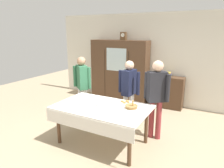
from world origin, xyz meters
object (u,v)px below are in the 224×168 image
at_px(mantel_clock, 123,36).
at_px(tea_cup_near_left, 113,101).
at_px(tea_cup_far_right, 98,104).
at_px(spoon_far_left, 88,110).
at_px(pastry_plate, 125,102).
at_px(wall_cabinet, 119,71).
at_px(dining_table, 101,112).
at_px(bookshelf_low, 167,92).
at_px(spoon_center, 124,113).
at_px(bread_basket, 131,106).
at_px(tea_cup_front_edge, 81,103).
at_px(book_stack, 168,74).
at_px(tea_cup_back_edge, 93,101).
at_px(tea_cup_mid_left, 111,109).
at_px(person_beside_shelf, 129,87).
at_px(person_behind_table_left, 156,92).
at_px(spoon_front_edge, 95,113).
at_px(person_by_cabinet, 82,82).

distance_m(mantel_clock, tea_cup_near_left, 2.73).
bearing_deg(tea_cup_far_right, spoon_far_left, -96.20).
bearing_deg(pastry_plate, wall_cabinet, 119.15).
bearing_deg(dining_table, bookshelf_low, 76.65).
distance_m(dining_table, spoon_center, 0.52).
relative_size(tea_cup_far_right, bread_basket, 0.54).
bearing_deg(tea_cup_near_left, bread_basket, -12.26).
bearing_deg(tea_cup_near_left, spoon_center, -41.86).
relative_size(mantel_clock, tea_cup_front_edge, 1.85).
height_order(book_stack, tea_cup_back_edge, book_stack).
relative_size(bread_basket, spoon_center, 2.02).
relative_size(dining_table, tea_cup_near_left, 13.88).
height_order(tea_cup_mid_left, tea_cup_front_edge, same).
relative_size(wall_cabinet, person_beside_shelf, 1.23).
relative_size(bread_basket, person_behind_table_left, 0.15).
bearing_deg(mantel_clock, person_behind_table_left, -48.83).
xyz_separation_m(tea_cup_mid_left, bread_basket, (0.28, 0.27, 0.01)).
xyz_separation_m(tea_cup_front_edge, spoon_far_left, (0.28, -0.19, -0.02)).
height_order(tea_cup_near_left, spoon_front_edge, tea_cup_near_left).
distance_m(bookshelf_low, pastry_plate, 2.27).
xyz_separation_m(dining_table, pastry_plate, (0.31, 0.42, 0.11)).
height_order(tea_cup_mid_left, spoon_far_left, tea_cup_mid_left).
xyz_separation_m(bookshelf_low, pastry_plate, (-0.32, -2.22, 0.33)).
height_order(tea_cup_near_left, tea_cup_front_edge, same).
relative_size(wall_cabinet, spoon_far_left, 16.06).
bearing_deg(tea_cup_front_edge, wall_cabinet, 100.66).
bearing_deg(person_behind_table_left, book_stack, 96.63).
bearing_deg(tea_cup_back_edge, tea_cup_near_left, 24.99).
relative_size(bookshelf_low, tea_cup_near_left, 7.07).
distance_m(tea_cup_mid_left, person_beside_shelf, 1.07).
xyz_separation_m(tea_cup_back_edge, person_by_cabinet, (-0.80, 0.73, 0.15)).
xyz_separation_m(spoon_center, person_beside_shelf, (-0.37, 1.06, 0.15)).
relative_size(book_stack, spoon_center, 1.86).
bearing_deg(person_by_cabinet, book_stack, 46.06).
bearing_deg(dining_table, spoon_front_edge, -77.05).
bearing_deg(dining_table, spoon_center, -6.52).
height_order(spoon_center, person_beside_shelf, person_beside_shelf).
relative_size(bookshelf_low, spoon_center, 7.72).
bearing_deg(mantel_clock, tea_cup_back_edge, -78.63).
distance_m(tea_cup_mid_left, pastry_plate, 0.48).
xyz_separation_m(wall_cabinet, tea_cup_back_edge, (0.62, -2.46, -0.15)).
height_order(dining_table, person_behind_table_left, person_behind_table_left).
relative_size(book_stack, pastry_plate, 0.79).
bearing_deg(person_behind_table_left, spoon_front_edge, -126.60).
relative_size(person_beside_shelf, person_behind_table_left, 0.95).
bearing_deg(spoon_far_left, spoon_center, 19.29).
xyz_separation_m(tea_cup_mid_left, spoon_front_edge, (-0.18, -0.26, -0.02)).
bearing_deg(spoon_far_left, person_behind_table_left, 46.12).
bearing_deg(dining_table, person_beside_shelf, 82.62).
xyz_separation_m(mantel_clock, tea_cup_mid_left, (1.03, -2.64, -1.22)).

